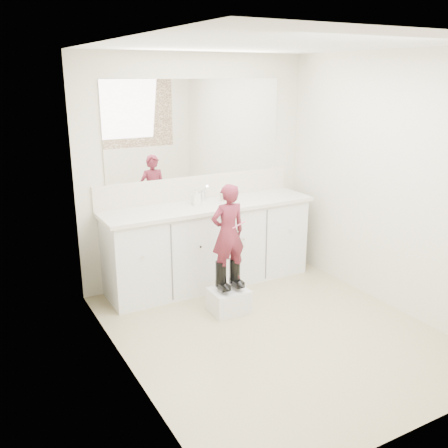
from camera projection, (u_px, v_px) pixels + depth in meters
floor at (273, 331)px, 4.43m from camera, size 3.00×3.00×0.00m
ceiling at (282, 44)px, 3.73m from camera, size 3.00×3.00×0.00m
wall_back at (197, 170)px, 5.33m from camera, size 2.60×0.00×2.60m
wall_front at (429, 256)px, 2.82m from camera, size 2.60×0.00×2.60m
wall_left at (123, 222)px, 3.47m from camera, size 0.00×3.00×3.00m
wall_right at (391, 184)px, 4.68m from camera, size 0.00×3.00×3.00m
vanity_cabinet at (209, 246)px, 5.33m from camera, size 2.20×0.55×0.85m
countertop at (209, 206)px, 5.19m from camera, size 2.28×0.58×0.04m
backsplash at (197, 187)px, 5.37m from camera, size 2.28×0.03×0.25m
mirror at (196, 129)px, 5.20m from camera, size 2.00×0.02×1.00m
dot_panel at (437, 178)px, 2.70m from camera, size 2.00×0.01×1.20m
faucet at (202, 196)px, 5.30m from camera, size 0.08×0.08×0.10m
cup at (223, 197)px, 5.30m from camera, size 0.11×0.11×0.08m
soap_bottle at (196, 196)px, 5.14m from camera, size 0.08×0.08×0.17m
step_stool at (229, 300)px, 4.76m from camera, size 0.36×0.30×0.22m
boot_left at (221, 276)px, 4.67m from camera, size 0.11×0.20×0.29m
boot_right at (235, 273)px, 4.74m from camera, size 0.11×0.20×0.29m
toddler at (228, 233)px, 4.58m from camera, size 0.34×0.23×0.92m
toothbrush at (239, 225)px, 4.52m from camera, size 0.14×0.02×0.06m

